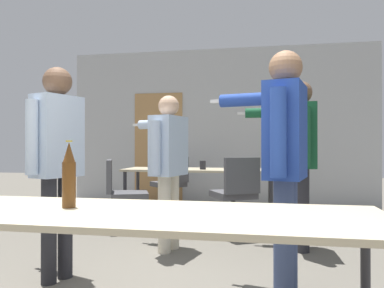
{
  "coord_description": "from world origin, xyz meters",
  "views": [
    {
      "loc": [
        0.76,
        -1.5,
        1.08
      ],
      "look_at": [
        0.1,
        2.03,
        1.1
      ],
      "focal_mm": 35.0,
      "sensor_mm": 36.0,
      "label": 1
    }
  ],
  "objects_px": {
    "person_far_watching": "(56,150)",
    "person_right_polo": "(284,149)",
    "person_near_casual": "(168,157)",
    "office_chair_far_right": "(236,198)",
    "beer_bottle": "(69,176)",
    "office_chair_side_rolled": "(171,186)",
    "office_chair_near_pushed": "(124,197)",
    "person_left_plaid": "(299,148)",
    "drink_cup": "(203,165)"
  },
  "relations": [
    {
      "from": "office_chair_far_right",
      "to": "drink_cup",
      "type": "xyz_separation_m",
      "value": [
        -0.49,
        0.58,
        0.37
      ]
    },
    {
      "from": "person_right_polo",
      "to": "office_chair_near_pushed",
      "type": "bearing_deg",
      "value": 58.69
    },
    {
      "from": "beer_bottle",
      "to": "person_right_polo",
      "type": "bearing_deg",
      "value": 37.85
    },
    {
      "from": "office_chair_side_rolled",
      "to": "office_chair_far_right",
      "type": "xyz_separation_m",
      "value": [
        1.17,
        -1.5,
        0.03
      ]
    },
    {
      "from": "person_left_plaid",
      "to": "office_chair_far_right",
      "type": "relative_size",
      "value": 1.86
    },
    {
      "from": "person_right_polo",
      "to": "person_near_casual",
      "type": "bearing_deg",
      "value": 60.01
    },
    {
      "from": "person_near_casual",
      "to": "drink_cup",
      "type": "distance_m",
      "value": 1.36
    },
    {
      "from": "office_chair_near_pushed",
      "to": "person_right_polo",
      "type": "bearing_deg",
      "value": 24.43
    },
    {
      "from": "person_far_watching",
      "to": "person_left_plaid",
      "type": "bearing_deg",
      "value": -37.66
    },
    {
      "from": "person_left_plaid",
      "to": "beer_bottle",
      "type": "height_order",
      "value": "person_left_plaid"
    },
    {
      "from": "person_left_plaid",
      "to": "office_chair_near_pushed",
      "type": "relative_size",
      "value": 1.95
    },
    {
      "from": "person_right_polo",
      "to": "office_chair_near_pushed",
      "type": "distance_m",
      "value": 2.76
    },
    {
      "from": "office_chair_side_rolled",
      "to": "office_chair_far_right",
      "type": "distance_m",
      "value": 1.9
    },
    {
      "from": "office_chair_near_pushed",
      "to": "office_chair_far_right",
      "type": "distance_m",
      "value": 1.45
    },
    {
      "from": "person_near_casual",
      "to": "office_chair_side_rolled",
      "type": "height_order",
      "value": "person_near_casual"
    },
    {
      "from": "drink_cup",
      "to": "office_chair_far_right",
      "type": "bearing_deg",
      "value": -49.83
    },
    {
      "from": "person_far_watching",
      "to": "person_right_polo",
      "type": "xyz_separation_m",
      "value": [
        1.78,
        -0.05,
        0.01
      ]
    },
    {
      "from": "person_near_casual",
      "to": "office_chair_far_right",
      "type": "xyz_separation_m",
      "value": [
        0.65,
        0.76,
        -0.51
      ]
    },
    {
      "from": "beer_bottle",
      "to": "office_chair_side_rolled",
      "type": "bearing_deg",
      "value": 96.47
    },
    {
      "from": "person_near_casual",
      "to": "office_chair_far_right",
      "type": "relative_size",
      "value": 1.69
    },
    {
      "from": "office_chair_side_rolled",
      "to": "office_chair_far_right",
      "type": "relative_size",
      "value": 0.95
    },
    {
      "from": "office_chair_far_right",
      "to": "drink_cup",
      "type": "relative_size",
      "value": 7.91
    },
    {
      "from": "person_left_plaid",
      "to": "person_right_polo",
      "type": "height_order",
      "value": "person_left_plaid"
    },
    {
      "from": "office_chair_side_rolled",
      "to": "drink_cup",
      "type": "relative_size",
      "value": 7.54
    },
    {
      "from": "person_far_watching",
      "to": "office_chair_near_pushed",
      "type": "distance_m",
      "value": 1.95
    },
    {
      "from": "person_near_casual",
      "to": "office_chair_side_rolled",
      "type": "distance_m",
      "value": 2.38
    },
    {
      "from": "person_right_polo",
      "to": "office_chair_near_pushed",
      "type": "height_order",
      "value": "person_right_polo"
    },
    {
      "from": "person_left_plaid",
      "to": "beer_bottle",
      "type": "distance_m",
      "value": 2.63
    },
    {
      "from": "person_far_watching",
      "to": "office_chair_side_rolled",
      "type": "xyz_separation_m",
      "value": [
        0.15,
        3.26,
        -0.64
      ]
    },
    {
      "from": "office_chair_near_pushed",
      "to": "beer_bottle",
      "type": "height_order",
      "value": "beer_bottle"
    },
    {
      "from": "office_chair_side_rolled",
      "to": "beer_bottle",
      "type": "distance_m",
      "value": 4.26
    },
    {
      "from": "person_right_polo",
      "to": "drink_cup",
      "type": "bearing_deg",
      "value": 34.99
    },
    {
      "from": "office_chair_far_right",
      "to": "office_chair_side_rolled",
      "type": "bearing_deg",
      "value": 99.54
    },
    {
      "from": "person_far_watching",
      "to": "person_right_polo",
      "type": "height_order",
      "value": "person_right_polo"
    },
    {
      "from": "beer_bottle",
      "to": "drink_cup",
      "type": "relative_size",
      "value": 2.97
    },
    {
      "from": "person_far_watching",
      "to": "beer_bottle",
      "type": "distance_m",
      "value": 1.14
    },
    {
      "from": "drink_cup",
      "to": "office_chair_near_pushed",
      "type": "bearing_deg",
      "value": -151.95
    },
    {
      "from": "person_near_casual",
      "to": "office_chair_near_pushed",
      "type": "bearing_deg",
      "value": 58.64
    },
    {
      "from": "person_far_watching",
      "to": "office_chair_far_right",
      "type": "distance_m",
      "value": 2.29
    },
    {
      "from": "person_right_polo",
      "to": "drink_cup",
      "type": "distance_m",
      "value": 2.58
    },
    {
      "from": "person_far_watching",
      "to": "office_chair_side_rolled",
      "type": "bearing_deg",
      "value": 17.13
    },
    {
      "from": "office_chair_far_right",
      "to": "person_right_polo",
      "type": "bearing_deg",
      "value": -104.2
    },
    {
      "from": "office_chair_far_right",
      "to": "person_left_plaid",
      "type": "bearing_deg",
      "value": -62.64
    },
    {
      "from": "person_near_casual",
      "to": "office_chair_near_pushed",
      "type": "xyz_separation_m",
      "value": [
        -0.8,
        0.83,
        -0.55
      ]
    },
    {
      "from": "person_far_watching",
      "to": "office_chair_far_right",
      "type": "relative_size",
      "value": 1.81
    },
    {
      "from": "person_right_polo",
      "to": "office_chair_side_rolled",
      "type": "xyz_separation_m",
      "value": [
        -1.63,
        3.3,
        -0.65
      ]
    },
    {
      "from": "person_near_casual",
      "to": "office_chair_near_pushed",
      "type": "relative_size",
      "value": 1.78
    },
    {
      "from": "office_chair_far_right",
      "to": "beer_bottle",
      "type": "distance_m",
      "value": 2.83
    },
    {
      "from": "office_chair_side_rolled",
      "to": "person_far_watching",
      "type": "bearing_deg",
      "value": -137.54
    },
    {
      "from": "person_right_polo",
      "to": "office_chair_side_rolled",
      "type": "height_order",
      "value": "person_right_polo"
    }
  ]
}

